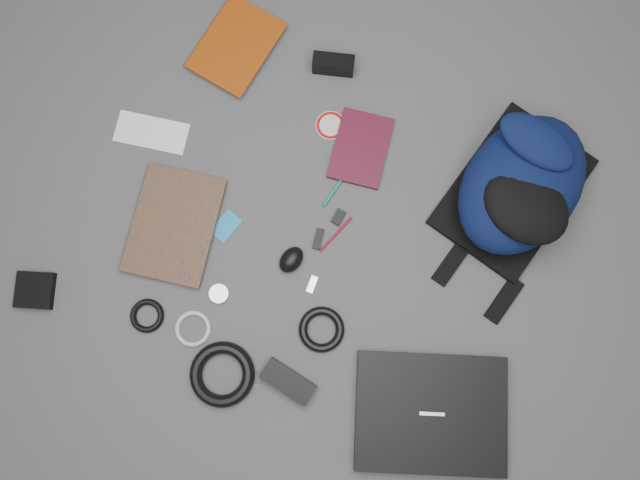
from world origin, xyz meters
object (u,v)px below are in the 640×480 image
at_px(compact_camera, 333,64).
at_px(power_brick, 288,381).
at_px(laptop, 431,413).
at_px(pouch, 35,290).
at_px(textbook_red, 207,30).
at_px(comic_book, 135,216).
at_px(dvd_case, 361,148).
at_px(backpack, 522,185).
at_px(mouse, 291,260).

xyz_separation_m(compact_camera, power_brick, (0.21, -0.80, -0.01)).
distance_m(laptop, pouch, 1.03).
xyz_separation_m(textbook_red, comic_book, (0.04, -0.54, -0.00)).
bearing_deg(compact_camera, dvd_case, -65.71).
bearing_deg(backpack, dvd_case, -160.50).
relative_size(dvd_case, pouch, 2.10).
bearing_deg(dvd_case, backpack, -2.34).
relative_size(textbook_red, comic_book, 0.84).
height_order(textbook_red, comic_book, textbook_red).
height_order(backpack, textbook_red, backpack).
height_order(laptop, mouse, mouse).
bearing_deg(pouch, dvd_case, 46.88).
relative_size(laptop, compact_camera, 3.36).
relative_size(laptop, pouch, 3.96).
relative_size(laptop, comic_book, 1.27).
distance_m(dvd_case, power_brick, 0.62).
bearing_deg(dvd_case, textbook_red, 155.62).
relative_size(comic_book, pouch, 3.12).
bearing_deg(compact_camera, mouse, -95.29).
bearing_deg(pouch, power_brick, 3.32).
bearing_deg(laptop, dvd_case, 106.32).
bearing_deg(compact_camera, pouch, -135.31).
xyz_separation_m(compact_camera, mouse, (0.10, -0.52, -0.01)).
bearing_deg(mouse, power_brick, -54.02).
height_order(laptop, pouch, laptop).
bearing_deg(comic_book, pouch, -128.85).
xyz_separation_m(laptop, pouch, (-1.03, -0.10, -0.01)).
bearing_deg(textbook_red, dvd_case, -7.86).
relative_size(comic_book, compact_camera, 2.65).
xyz_separation_m(dvd_case, pouch, (-0.62, -0.66, 0.00)).
height_order(laptop, dvd_case, laptop).
bearing_deg(pouch, backpack, 34.48).
relative_size(textbook_red, mouse, 3.30).
relative_size(laptop, dvd_case, 1.89).
bearing_deg(backpack, comic_book, -140.07).
distance_m(comic_book, mouse, 0.42).
bearing_deg(compact_camera, laptop, -68.74).
xyz_separation_m(comic_book, dvd_case, (0.47, 0.39, -0.00)).
distance_m(laptop, mouse, 0.51).
bearing_deg(textbook_red, power_brick, -45.53).
relative_size(mouse, pouch, 0.79).
bearing_deg(dvd_case, comic_book, -148.44).
distance_m(textbook_red, dvd_case, 0.52).
height_order(dvd_case, pouch, pouch).
bearing_deg(backpack, compact_camera, 179.89).
xyz_separation_m(backpack, power_brick, (-0.35, -0.66, -0.07)).
height_order(dvd_case, compact_camera, compact_camera).
distance_m(backpack, dvd_case, 0.42).
height_order(backpack, power_brick, backpack).
bearing_deg(laptop, power_brick, 170.49).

